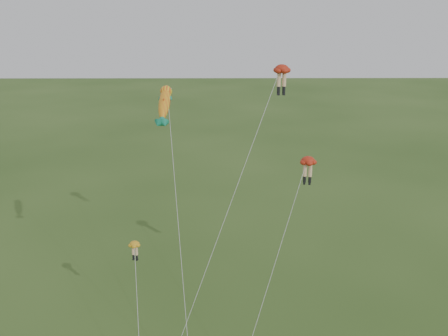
{
  "coord_description": "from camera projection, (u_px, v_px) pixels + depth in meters",
  "views": [
    {
      "loc": [
        1.42,
        -29.71,
        24.59
      ],
      "look_at": [
        1.68,
        6.0,
        12.96
      ],
      "focal_mm": 40.0,
      "sensor_mm": 36.0,
      "label": 1
    }
  ],
  "objects": [
    {
      "name": "fish_kite",
      "position": [
        165.0,
        104.0,
        35.2
      ],
      "size": [
        2.66,
        9.79,
        19.45
      ],
      "rotation": [
        0.62,
        0.0,
        -0.05
      ],
      "color": "yellow",
      "rests_on": "ground"
    },
    {
      "name": "legs_kite_red_mid",
      "position": [
        307.0,
        166.0,
        38.23
      ],
      "size": [
        6.43,
        9.48,
        13.63
      ],
      "rotation": [
        0.0,
        0.0,
        -0.23
      ],
      "color": "#AF2511",
      "rests_on": "ground"
    },
    {
      "name": "legs_kite_red_high",
      "position": [
        279.0,
        77.0,
        36.42
      ],
      "size": [
        9.04,
        8.95,
        20.55
      ],
      "rotation": [
        0.0,
        0.0,
        0.11
      ],
      "color": "#AF2511",
      "rests_on": "ground"
    },
    {
      "name": "legs_kite_yellow",
      "position": [
        135.0,
        252.0,
        37.9
      ],
      "size": [
        2.23,
        9.43,
        7.48
      ],
      "rotation": [
        0.0,
        0.0,
        -0.28
      ],
      "color": "gold",
      "rests_on": "ground"
    }
  ]
}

